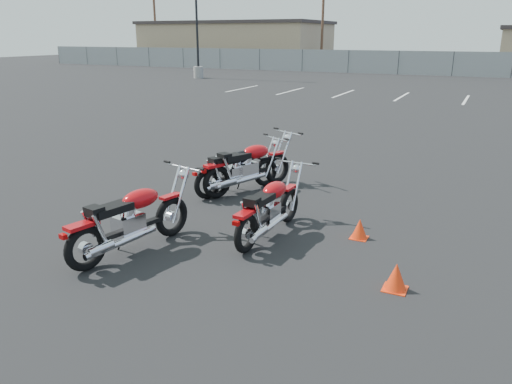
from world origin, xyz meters
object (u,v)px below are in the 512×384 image
at_px(motorcycle_third_red, 131,220).
at_px(motorcycle_second_black, 238,170).
at_px(motorcycle_front_red, 248,166).
at_px(motorcycle_rear_red, 270,208).

bearing_deg(motorcycle_third_red, motorcycle_second_black, 89.54).
distance_m(motorcycle_front_red, motorcycle_second_black, 0.24).
height_order(motorcycle_front_red, motorcycle_rear_red, motorcycle_front_red).
distance_m(motorcycle_second_black, motorcycle_rear_red, 2.32).
bearing_deg(motorcycle_second_black, motorcycle_front_red, 52.41).
relative_size(motorcycle_second_black, motorcycle_third_red, 0.90).
bearing_deg(motorcycle_front_red, motorcycle_second_black, -127.59).
bearing_deg(motorcycle_third_red, motorcycle_rear_red, 42.36).
relative_size(motorcycle_second_black, motorcycle_rear_red, 0.97).
relative_size(motorcycle_front_red, motorcycle_rear_red, 1.06).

